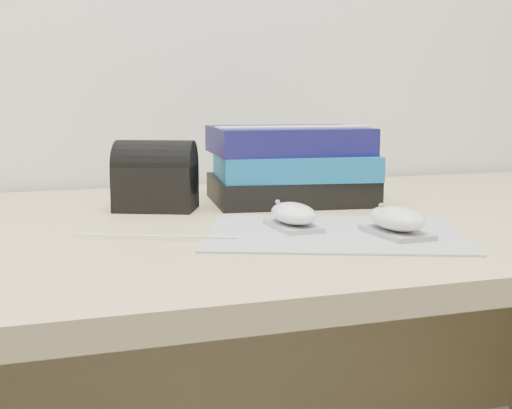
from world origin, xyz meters
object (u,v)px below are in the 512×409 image
object	(u,v)px
mouse_rear	(293,216)
pouch	(156,177)
mouse_front	(397,221)
desk	(246,358)
book_stack	(290,165)

from	to	relation	value
mouse_rear	pouch	distance (m)	0.26
mouse_front	pouch	bearing A→B (deg)	128.48
desk	pouch	bearing A→B (deg)	157.24
desk	mouse_front	distance (m)	0.38
desk	book_stack	bearing A→B (deg)	34.88
desk	mouse_front	size ratio (longest dim) A/B	15.84
book_stack	mouse_rear	bearing A→B (deg)	-110.38
desk	mouse_rear	distance (m)	0.30
desk	book_stack	world-z (taller)	book_stack
desk	pouch	size ratio (longest dim) A/B	11.20
mouse_front	desk	bearing A→B (deg)	114.59
mouse_rear	book_stack	bearing A→B (deg)	69.62
mouse_front	book_stack	world-z (taller)	book_stack
mouse_rear	mouse_front	bearing A→B (deg)	-38.88
mouse_rear	book_stack	world-z (taller)	book_stack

